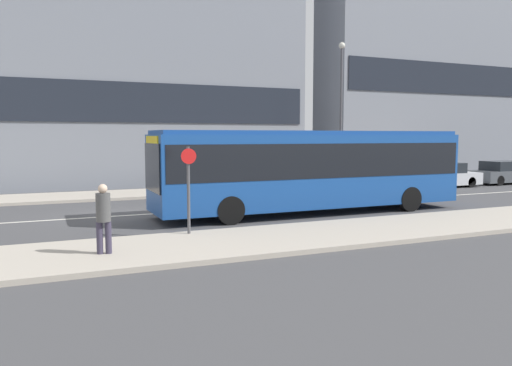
{
  "coord_description": "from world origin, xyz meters",
  "views": [
    {
      "loc": [
        -2.72,
        -18.62,
        2.93
      ],
      "look_at": [
        4.54,
        -1.83,
        1.2
      ],
      "focal_mm": 35.0,
      "sensor_mm": 36.0,
      "label": 1
    }
  ],
  "objects_px": {
    "city_bus": "(311,166)",
    "street_lamp": "(341,100)",
    "bus_stop_sign": "(189,183)",
    "pedestrian_near_stop": "(103,214)",
    "parked_car_0": "(367,179)",
    "parked_car_2": "(505,173)",
    "parked_car_1": "(442,176)"
  },
  "relations": [
    {
      "from": "pedestrian_near_stop",
      "to": "bus_stop_sign",
      "type": "distance_m",
      "value": 3.03
    },
    {
      "from": "city_bus",
      "to": "bus_stop_sign",
      "type": "relative_size",
      "value": 4.84
    },
    {
      "from": "city_bus",
      "to": "street_lamp",
      "type": "bearing_deg",
      "value": 47.8
    },
    {
      "from": "bus_stop_sign",
      "to": "street_lamp",
      "type": "xyz_separation_m",
      "value": [
        11.92,
        10.55,
        3.34
      ]
    },
    {
      "from": "parked_car_2",
      "to": "pedestrian_near_stop",
      "type": "xyz_separation_m",
      "value": [
        -24.93,
        -9.86,
        0.42
      ]
    },
    {
      "from": "bus_stop_sign",
      "to": "parked_car_1",
      "type": "bearing_deg",
      "value": 25.4
    },
    {
      "from": "parked_car_1",
      "to": "street_lamp",
      "type": "bearing_deg",
      "value": 156.22
    },
    {
      "from": "parked_car_0",
      "to": "pedestrian_near_stop",
      "type": "bearing_deg",
      "value": -145.94
    },
    {
      "from": "parked_car_1",
      "to": "pedestrian_near_stop",
      "type": "xyz_separation_m",
      "value": [
        -19.79,
        -9.78,
        0.42
      ]
    },
    {
      "from": "city_bus",
      "to": "parked_car_0",
      "type": "xyz_separation_m",
      "value": [
        6.65,
        5.65,
        -1.18
      ]
    },
    {
      "from": "parked_car_0",
      "to": "bus_stop_sign",
      "type": "height_order",
      "value": "bus_stop_sign"
    },
    {
      "from": "city_bus",
      "to": "parked_car_2",
      "type": "height_order",
      "value": "city_bus"
    },
    {
      "from": "parked_car_0",
      "to": "parked_car_1",
      "type": "distance_m",
      "value": 5.05
    },
    {
      "from": "pedestrian_near_stop",
      "to": "parked_car_2",
      "type": "bearing_deg",
      "value": -147.61
    },
    {
      "from": "bus_stop_sign",
      "to": "street_lamp",
      "type": "bearing_deg",
      "value": 41.52
    },
    {
      "from": "parked_car_0",
      "to": "parked_car_1",
      "type": "height_order",
      "value": "parked_car_1"
    },
    {
      "from": "parked_car_1",
      "to": "parked_car_2",
      "type": "xyz_separation_m",
      "value": [
        5.14,
        0.08,
        -0.0
      ]
    },
    {
      "from": "pedestrian_near_stop",
      "to": "bus_stop_sign",
      "type": "xyz_separation_m",
      "value": [
        2.53,
        1.58,
        0.52
      ]
    },
    {
      "from": "parked_car_0",
      "to": "pedestrian_near_stop",
      "type": "height_order",
      "value": "pedestrian_near_stop"
    },
    {
      "from": "parked_car_1",
      "to": "pedestrian_near_stop",
      "type": "relative_size",
      "value": 2.61
    },
    {
      "from": "parked_car_2",
      "to": "bus_stop_sign",
      "type": "height_order",
      "value": "bus_stop_sign"
    },
    {
      "from": "city_bus",
      "to": "parked_car_2",
      "type": "distance_m",
      "value": 17.76
    },
    {
      "from": "parked_car_0",
      "to": "pedestrian_near_stop",
      "type": "xyz_separation_m",
      "value": [
        -14.75,
        -9.97,
        0.46
      ]
    },
    {
      "from": "street_lamp",
      "to": "parked_car_0",
      "type": "bearing_deg",
      "value": -82.05
    },
    {
      "from": "city_bus",
      "to": "street_lamp",
      "type": "distance_m",
      "value": 10.54
    },
    {
      "from": "city_bus",
      "to": "bus_stop_sign",
      "type": "height_order",
      "value": "city_bus"
    },
    {
      "from": "bus_stop_sign",
      "to": "city_bus",
      "type": "bearing_deg",
      "value": 26.2
    },
    {
      "from": "bus_stop_sign",
      "to": "street_lamp",
      "type": "relative_size",
      "value": 0.31
    },
    {
      "from": "pedestrian_near_stop",
      "to": "bus_stop_sign",
      "type": "bearing_deg",
      "value": -137.18
    },
    {
      "from": "parked_car_2",
      "to": "bus_stop_sign",
      "type": "relative_size",
      "value": 1.81
    },
    {
      "from": "street_lamp",
      "to": "bus_stop_sign",
      "type": "bearing_deg",
      "value": -138.48
    },
    {
      "from": "parked_car_2",
      "to": "street_lamp",
      "type": "bearing_deg",
      "value": 167.77
    }
  ]
}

